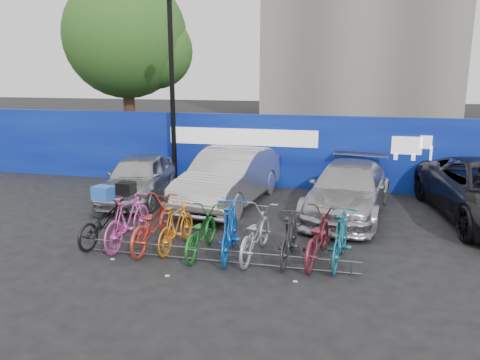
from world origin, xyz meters
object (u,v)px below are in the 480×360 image
(car_0, at_px, (139,177))
(bike_3, at_px, (176,226))
(bike_7, at_px, (289,237))
(bike_0, at_px, (105,221))
(bike_8, at_px, (317,236))
(lamppost, at_px, (172,87))
(bike_1, at_px, (128,220))
(bike_9, at_px, (341,237))
(car_2, at_px, (348,190))
(tree, at_px, (131,40))
(car_1, at_px, (229,177))
(bike_6, at_px, (255,233))
(bike_5, at_px, (230,230))
(bike_2, at_px, (152,223))
(bike_rack, at_px, (219,256))
(bike_4, at_px, (200,232))

(car_0, relative_size, bike_3, 2.34)
(bike_7, bearing_deg, bike_0, 0.29)
(bike_3, height_order, bike_8, bike_8)
(lamppost, height_order, bike_1, lamppost)
(bike_9, bearing_deg, car_2, -84.92)
(bike_7, bearing_deg, car_0, -33.73)
(tree, height_order, car_1, tree)
(bike_6, bearing_deg, bike_5, 19.65)
(bike_2, distance_m, bike_8, 3.56)
(car_0, relative_size, bike_1, 2.01)
(tree, bearing_deg, bike_0, -68.58)
(tree, bearing_deg, bike_rack, -57.55)
(tree, xyz_separation_m, car_0, (3.14, -6.54, -4.39))
(tree, bearing_deg, bike_5, -56.11)
(car_0, xyz_separation_m, bike_8, (5.54, -3.53, -0.15))
(lamppost, height_order, bike_6, lamppost)
(bike_2, bearing_deg, bike_0, -1.50)
(car_0, relative_size, bike_9, 2.12)
(car_1, relative_size, car_2, 1.02)
(car_0, relative_size, bike_2, 1.90)
(car_1, relative_size, bike_2, 2.31)
(car_1, xyz_separation_m, car_2, (3.36, -0.28, -0.11))
(bike_1, height_order, bike_2, bike_1)
(tree, bearing_deg, car_2, -35.77)
(car_0, bearing_deg, bike_5, -52.42)
(bike_7, bearing_deg, bike_1, 1.16)
(tree, height_order, lamppost, tree)
(bike_rack, xyz_separation_m, bike_1, (-2.22, 0.52, 0.43))
(bike_7, bearing_deg, tree, -48.73)
(bike_7, bearing_deg, bike_9, -171.68)
(bike_3, xyz_separation_m, bike_7, (2.47, -0.16, 0.00))
(bike_5, distance_m, bike_9, 2.25)
(bike_2, xyz_separation_m, bike_6, (2.29, -0.03, -0.03))
(lamppost, distance_m, bike_2, 6.29)
(car_2, bearing_deg, bike_9, -83.56)
(car_1, height_order, car_2, car_1)
(lamppost, xyz_separation_m, car_2, (5.70, -2.03, -2.58))
(bike_rack, distance_m, car_2, 4.72)
(bike_3, bearing_deg, bike_4, 170.78)
(car_2, distance_m, bike_1, 5.85)
(bike_4, bearing_deg, car_2, -128.98)
(car_0, xyz_separation_m, bike_6, (4.26, -3.60, -0.16))
(bike_0, bearing_deg, car_2, -139.98)
(bike_7, bearing_deg, bike_4, 2.90)
(bike_4, distance_m, bike_6, 1.16)
(bike_0, height_order, bike_5, bike_5)
(bike_rack, xyz_separation_m, bike_0, (-2.83, 0.61, 0.33))
(bike_4, relative_size, bike_9, 0.99)
(bike_1, relative_size, bike_2, 0.94)
(bike_0, bearing_deg, car_0, -69.45)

